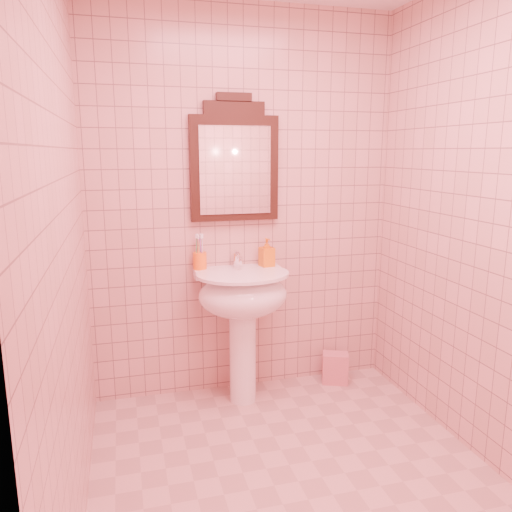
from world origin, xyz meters
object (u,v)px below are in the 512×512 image
object	(u,v)px
mirror	(234,163)
towel	(335,368)
pedestal_sink	(243,304)
toothbrush_cup	(200,260)
soap_dispenser	(267,252)

from	to	relation	value
mirror	towel	distance (m)	1.58
mirror	towel	xyz separation A→B (m)	(0.69, -0.12, -1.42)
pedestal_sink	towel	distance (m)	0.89
toothbrush_cup	soap_dispenser	xyz separation A→B (m)	(0.44, -0.04, 0.04)
towel	mirror	bearing A→B (deg)	170.42
pedestal_sink	toothbrush_cup	size ratio (longest dim) A/B	4.29
soap_dispenser	toothbrush_cup	bearing A→B (deg)	165.22
pedestal_sink	mirror	world-z (taller)	mirror
pedestal_sink	mirror	size ratio (longest dim) A/B	1.09
pedestal_sink	towel	world-z (taller)	pedestal_sink
pedestal_sink	soap_dispenser	size ratio (longest dim) A/B	4.63
mirror	soap_dispenser	size ratio (longest dim) A/B	4.23
pedestal_sink	mirror	bearing A→B (deg)	90.00
pedestal_sink	soap_dispenser	distance (m)	0.38
mirror	toothbrush_cup	distance (m)	0.66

